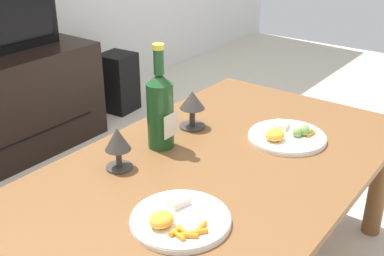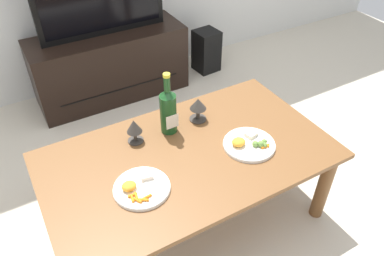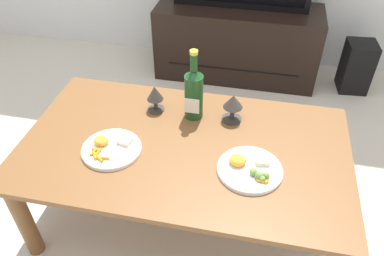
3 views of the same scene
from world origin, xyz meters
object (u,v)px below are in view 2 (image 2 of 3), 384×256
(dinner_plate_left, at_px, (141,187))
(floor_speaker, at_px, (206,51))
(goblet_left, at_px, (134,128))
(dinner_plate_right, at_px, (249,144))
(tv_stand, at_px, (110,65))
(wine_bottle, at_px, (168,110))
(goblet_right, at_px, (198,106))
(dining_table, at_px, (189,164))

(dinner_plate_left, bearing_deg, floor_speaker, 49.73)
(goblet_left, xyz_separation_m, dinner_plate_right, (0.47, -0.31, -0.07))
(goblet_left, distance_m, dinner_plate_right, 0.56)
(tv_stand, distance_m, dinner_plate_right, 1.50)
(goblet_left, bearing_deg, wine_bottle, -2.21)
(tv_stand, relative_size, dinner_plate_left, 4.65)
(dinner_plate_right, bearing_deg, goblet_left, 146.59)
(wine_bottle, bearing_deg, tv_stand, 85.93)
(tv_stand, distance_m, goblet_left, 1.23)
(goblet_left, height_order, dinner_plate_right, goblet_left)
(floor_speaker, xyz_separation_m, goblet_right, (-0.75, -1.13, 0.38))
(tv_stand, bearing_deg, dinner_plate_right, -82.11)
(floor_speaker, xyz_separation_m, wine_bottle, (-0.93, -1.14, 0.42))
(tv_stand, height_order, dinner_plate_left, same)
(wine_bottle, xyz_separation_m, dinner_plate_left, (-0.28, -0.30, -0.12))
(floor_speaker, xyz_separation_m, dinner_plate_right, (-0.64, -1.44, 0.30))
(tv_stand, xyz_separation_m, floor_speaker, (0.85, -0.03, -0.08))
(goblet_right, xyz_separation_m, dinner_plate_left, (-0.46, -0.31, -0.08))
(floor_speaker, bearing_deg, tv_stand, 172.69)
(dining_table, relative_size, wine_bottle, 4.13)
(goblet_right, bearing_deg, wine_bottle, -177.79)
(tv_stand, height_order, wine_bottle, wine_bottle)
(tv_stand, distance_m, dinner_plate_left, 1.53)
(wine_bottle, bearing_deg, dinner_plate_right, -46.29)
(dining_table, distance_m, tv_stand, 1.38)
(floor_speaker, relative_size, wine_bottle, 1.08)
(dining_table, height_order, goblet_right, goblet_right)
(floor_speaker, height_order, wine_bottle, wine_bottle)
(wine_bottle, height_order, dinner_plate_right, wine_bottle)
(tv_stand, bearing_deg, dinner_plate_left, -104.05)
(tv_stand, xyz_separation_m, goblet_right, (0.10, -1.16, 0.30))
(dining_table, distance_m, dinner_plate_left, 0.31)
(dining_table, height_order, dinner_plate_right, dinner_plate_right)
(dining_table, bearing_deg, floor_speaker, 55.33)
(wine_bottle, bearing_deg, goblet_right, 2.21)
(goblet_left, bearing_deg, dinner_plate_right, -33.41)
(wine_bottle, relative_size, dinner_plate_right, 1.30)
(dinner_plate_left, bearing_deg, goblet_left, 70.93)
(wine_bottle, relative_size, goblet_left, 2.59)
(tv_stand, xyz_separation_m, wine_bottle, (-0.08, -1.17, 0.34))
(dinner_plate_right, bearing_deg, dinner_plate_left, 179.83)
(goblet_left, xyz_separation_m, dinner_plate_left, (-0.11, -0.31, -0.07))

